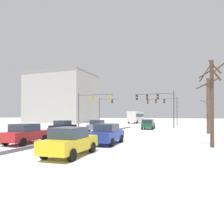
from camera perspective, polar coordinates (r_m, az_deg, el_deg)
The scene contains 17 objects.
wheel_track_left_lane at distance 25.75m, azimuth -4.27°, elevation -6.03°, with size 1.13×33.42×0.01m, color #38383D.
wheel_track_right_lane at distance 27.44m, azimuth -11.23°, elevation -5.70°, with size 1.08×33.42×0.01m, color #38383D.
sidewalk_kerb_right at distance 21.98m, azimuth 18.31°, elevation -6.72°, with size 4.00×33.42×0.12m, color white.
traffic_signal_near_left at distance 38.51m, azimuth -6.05°, elevation 2.65°, with size 7.16×0.48×6.50m.
traffic_signal_far_left at distance 48.23m, azimuth -2.16°, elevation 1.50°, with size 4.61×0.45×6.50m.
traffic_signal_near_right at distance 36.94m, azimuth 12.53°, elevation 3.02°, with size 6.88×0.39×6.50m.
traffic_signal_far_right at distance 49.07m, azimuth 14.26°, elevation 2.07°, with size 7.17×0.73×6.50m.
car_dark_green_lead at distance 34.46m, azimuth 10.04°, elevation -3.37°, with size 1.90×4.14×1.62m.
car_grey_second at distance 29.73m, azimuth -4.07°, elevation -3.77°, with size 1.95×4.16×1.62m.
car_black_third at distance 27.95m, azimuth -13.42°, elevation -3.93°, with size 1.84×4.10×1.62m.
car_blue_fourth at distance 16.48m, azimuth -1.38°, elevation -6.08°, with size 1.94×4.15×1.62m.
car_red_fifth at distance 18.02m, azimuth -22.85°, elevation -5.57°, with size 1.95×4.16×1.62m.
car_yellow_cab_sixth at distance 12.00m, azimuth -11.57°, elevation -8.00°, with size 1.96×4.16×1.62m.
bus_oncoming at distance 60.74m, azimuth 6.67°, elevation -1.20°, with size 2.71×11.01×3.38m.
bare_tree_sidewalk_near at distance 16.44m, azimuth 26.01°, elevation 3.65°, with size 2.38×1.95×6.39m.
bare_tree_sidewalk_mid at distance 28.25m, azimuth 25.16°, elevation 2.00°, with size 1.68×1.68×6.95m.
office_building_far_left_block at distance 68.64m, azimuth -13.64°, elevation 3.71°, with size 19.46×15.63×15.59m.
Camera 1 is at (10.75, -8.18, 2.30)m, focal length 32.92 mm.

